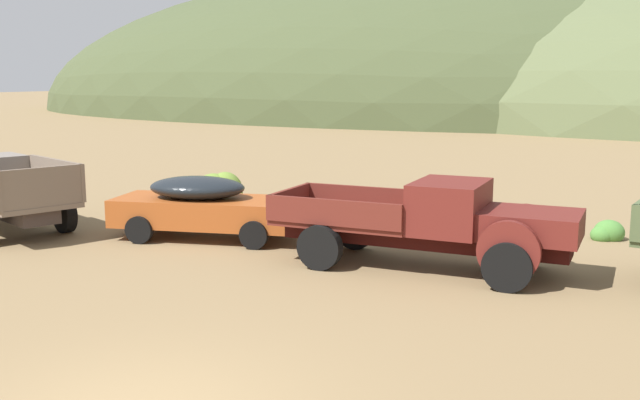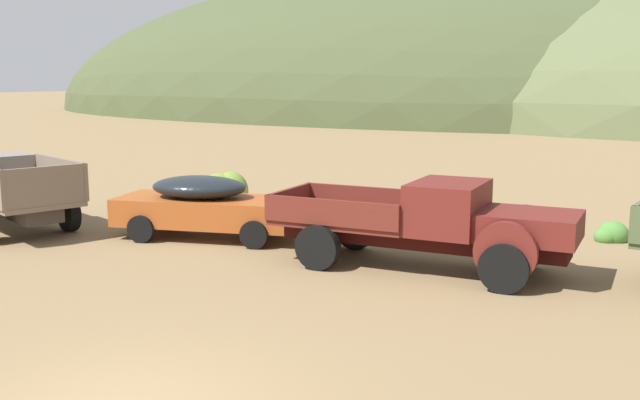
% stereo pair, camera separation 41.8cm
% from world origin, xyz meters
% --- Properties ---
extents(hill_far_right, '(103.31, 55.65, 31.31)m').
position_xyz_m(hill_far_right, '(-20.01, 72.37, 0.00)').
color(hill_far_right, '#424C2D').
rests_on(hill_far_right, ground).
extents(car_oxide_orange, '(5.23, 2.97, 1.57)m').
position_xyz_m(car_oxide_orange, '(-4.82, 8.56, 0.82)').
color(car_oxide_orange, '#A34C1E').
rests_on(car_oxide_orange, ground).
extents(truck_oxblood, '(6.47, 2.58, 1.89)m').
position_xyz_m(truck_oxblood, '(1.26, 8.25, 0.99)').
color(truck_oxblood, black).
rests_on(truck_oxblood, ground).
extents(bush_between_trucks, '(0.80, 0.76, 0.64)m').
position_xyz_m(bush_between_trucks, '(4.00, 12.92, 0.16)').
color(bush_between_trucks, '#4C8438').
rests_on(bush_between_trucks, ground).
extents(bush_front_left, '(1.54, 1.33, 1.24)m').
position_xyz_m(bush_front_left, '(-7.85, 13.21, 0.32)').
color(bush_front_left, olive).
rests_on(bush_front_left, ground).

